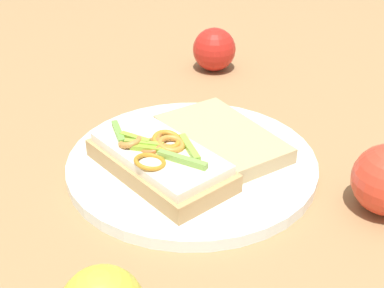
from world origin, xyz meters
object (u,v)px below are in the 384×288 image
(sandwich, at_px, (160,160))
(apple_0, at_px, (214,49))
(plate, at_px, (192,163))
(bread_slice_side, at_px, (221,138))

(sandwich, bearing_deg, apple_0, -52.95)
(apple_0, bearing_deg, sandwich, 3.27)
(plate, height_order, apple_0, apple_0)
(plate, xyz_separation_m, sandwich, (0.04, -0.03, 0.02))
(plate, height_order, bread_slice_side, bread_slice_side)
(plate, relative_size, sandwich, 1.53)
(plate, bearing_deg, apple_0, -171.31)
(bread_slice_side, bearing_deg, apple_0, -33.18)
(sandwich, xyz_separation_m, bread_slice_side, (-0.08, 0.05, -0.01))
(plate, distance_m, bread_slice_side, 0.05)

